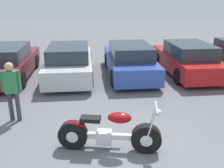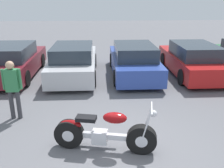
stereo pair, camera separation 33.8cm
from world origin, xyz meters
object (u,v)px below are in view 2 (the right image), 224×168
parked_car_maroon (13,61)px  parked_car_red (192,60)px  motorcycle (103,133)px  parked_car_blue (134,61)px  person_standing (13,85)px  parked_car_silver (74,61)px

parked_car_maroon → parked_car_red: same height
motorcycle → parked_car_red: 6.73m
parked_car_blue → person_standing: person_standing is taller
motorcycle → parked_car_blue: bearing=75.4°
parked_car_maroon → parked_car_red: (7.62, -0.17, 0.00)m
motorcycle → parked_car_red: (3.96, 5.44, 0.23)m
parked_car_maroon → parked_car_blue: same height
parked_car_blue → parked_car_red: size_ratio=1.00×
motorcycle → person_standing: 2.97m
parked_car_maroon → parked_car_silver: same height
person_standing → parked_car_blue: bearing=44.9°
motorcycle → parked_car_maroon: (-3.66, 5.61, 0.23)m
motorcycle → parked_car_maroon: bearing=123.2°
parked_car_silver → person_standing: 4.05m
parked_car_maroon → parked_car_blue: 5.08m
parked_car_blue → parked_car_silver: bearing=179.8°
parked_car_red → parked_car_blue: bearing=179.5°
parked_car_red → person_standing: (-6.37, -3.79, 0.34)m
person_standing → parked_car_red: bearing=30.8°
parked_car_maroon → motorcycle: bearing=-56.8°
motorcycle → parked_car_blue: 5.64m
parked_car_silver → parked_car_blue: same height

